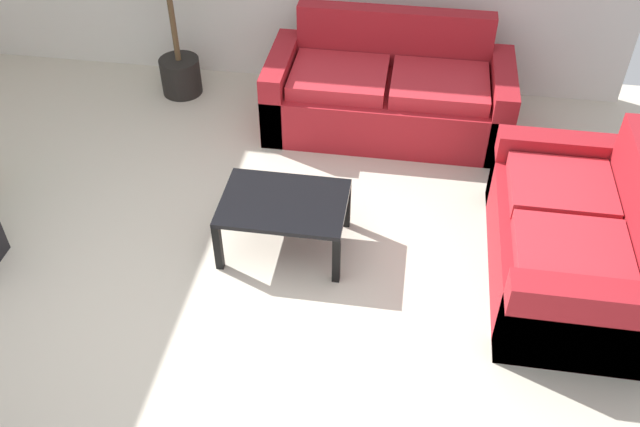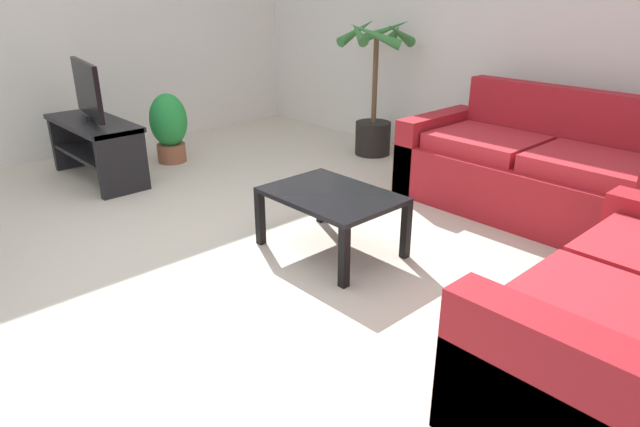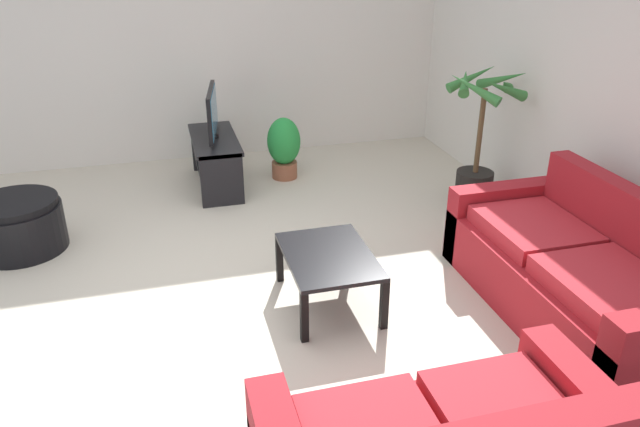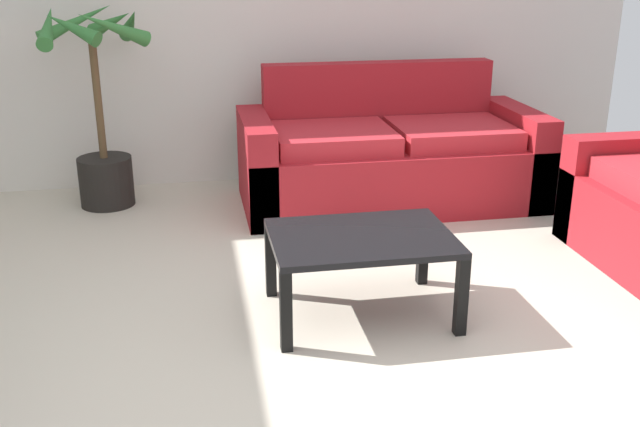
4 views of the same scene
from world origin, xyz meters
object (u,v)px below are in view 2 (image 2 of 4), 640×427
couch_main (537,174)px  potted_plant_small (169,126)px  tv_stand (95,142)px  coffee_table (331,201)px  tv (87,90)px  potted_palm (375,98)px

couch_main → potted_plant_small: bearing=-155.7°
potted_plant_small → tv_stand: bearing=-86.6°
coffee_table → potted_plant_small: (-2.47, 0.21, 0.01)m
tv_stand → tv: size_ratio=1.36×
potted_palm → potted_plant_small: 2.02m
tv → potted_palm: potted_palm is taller
tv_stand → potted_plant_small: potted_plant_small is taller
coffee_table → tv: bearing=-168.0°
tv_stand → potted_palm: size_ratio=0.83×
couch_main → tv_stand: bearing=-144.9°
potted_palm → potted_plant_small: size_ratio=2.00×
potted_plant_small → couch_main: bearing=24.3°
tv_stand → potted_palm: 2.64m
tv → coffee_table: 2.52m
tv → coffee_table: tv is taller
tv_stand → potted_palm: bearing=64.8°
tv_stand → tv: bearing=80.7°
coffee_table → potted_palm: bearing=125.2°
tv_stand → coffee_table: (2.43, 0.52, 0.00)m
couch_main → coffee_table: size_ratio=2.38×
potted_palm → couch_main: bearing=-8.2°
coffee_table → couch_main: bearing=70.2°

